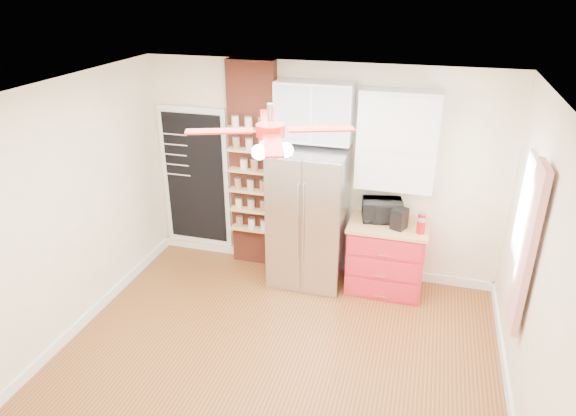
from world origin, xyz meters
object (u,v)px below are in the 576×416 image
(toaster_oven, at_px, (382,210))
(canister_left, at_px, (421,227))
(fridge, at_px, (309,218))
(pantry_jar_oats, at_px, (244,164))
(ceiling_fan, at_px, (271,131))
(red_cabinet, at_px, (386,257))
(coffee_maker, at_px, (399,219))

(toaster_oven, relative_size, canister_left, 3.03)
(toaster_oven, bearing_deg, fridge, 177.03)
(canister_left, relative_size, pantry_jar_oats, 1.22)
(ceiling_fan, height_order, canister_left, ceiling_fan)
(fridge, bearing_deg, ceiling_fan, -88.24)
(red_cabinet, distance_m, ceiling_fan, 2.75)
(canister_left, bearing_deg, toaster_oven, 154.26)
(red_cabinet, bearing_deg, canister_left, -20.84)
(canister_left, bearing_deg, fridge, 176.12)
(canister_left, height_order, pantry_jar_oats, pantry_jar_oats)
(red_cabinet, bearing_deg, toaster_oven, 139.39)
(fridge, xyz_separation_m, canister_left, (1.34, -0.09, 0.10))
(ceiling_fan, relative_size, pantry_jar_oats, 11.14)
(red_cabinet, relative_size, ceiling_fan, 0.67)
(ceiling_fan, xyz_separation_m, toaster_oven, (0.82, 1.77, -1.40))
(red_cabinet, distance_m, canister_left, 0.66)
(fridge, relative_size, red_cabinet, 1.86)
(ceiling_fan, bearing_deg, pantry_jar_oats, 117.51)
(coffee_maker, height_order, canister_left, coffee_maker)
(fridge, height_order, red_cabinet, fridge)
(fridge, relative_size, pantry_jar_oats, 13.92)
(fridge, height_order, toaster_oven, fridge)
(ceiling_fan, distance_m, toaster_oven, 2.40)
(toaster_oven, xyz_separation_m, pantry_jar_oats, (-1.76, 0.03, 0.41))
(pantry_jar_oats, bearing_deg, coffee_maker, -5.85)
(toaster_oven, bearing_deg, pantry_jar_oats, 167.13)
(red_cabinet, xyz_separation_m, pantry_jar_oats, (-1.86, 0.12, 0.98))
(ceiling_fan, xyz_separation_m, coffee_maker, (1.04, 1.60, -1.40))
(toaster_oven, relative_size, coffee_maker, 1.87)
(coffee_maker, bearing_deg, pantry_jar_oats, -162.77)
(ceiling_fan, distance_m, canister_left, 2.48)
(fridge, bearing_deg, red_cabinet, 2.95)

